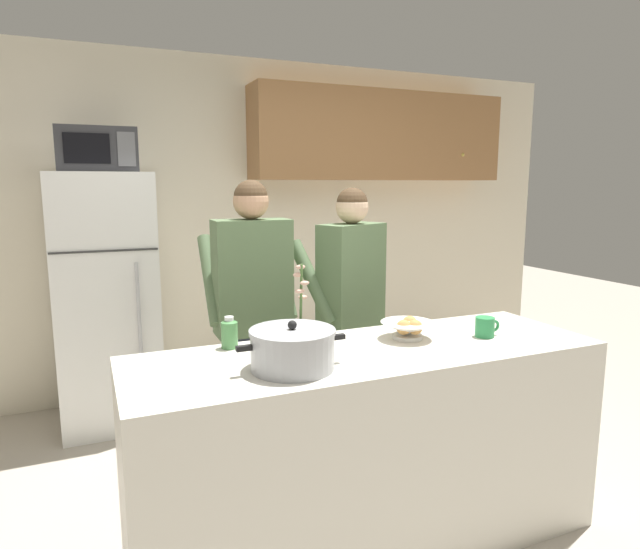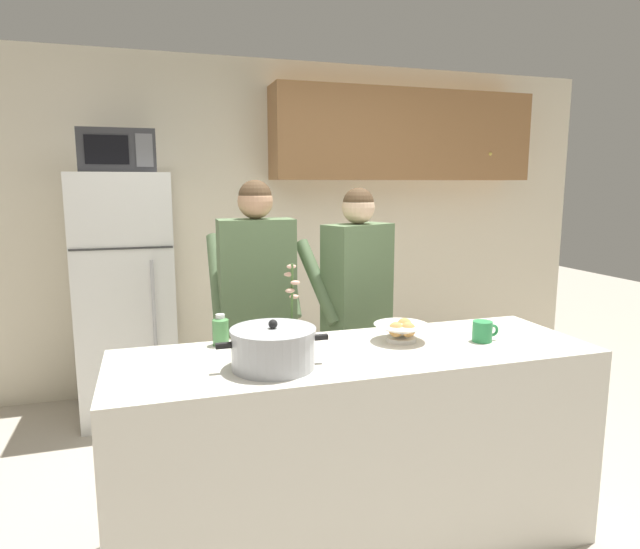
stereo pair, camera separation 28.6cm
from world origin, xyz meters
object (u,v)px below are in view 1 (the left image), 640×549
at_px(potted_orchid, 301,330).
at_px(cooking_pot, 292,349).
at_px(person_by_sink, 350,292).
at_px(microwave, 97,150).
at_px(person_near_pot, 252,293).
at_px(bottle_near_edge, 229,333).
at_px(bread_bowl, 408,328).
at_px(refrigerator, 107,301).
at_px(coffee_mug, 485,327).

bearing_deg(potted_orchid, cooking_pot, -117.01).
bearing_deg(potted_orchid, person_by_sink, 47.99).
height_order(microwave, potted_orchid, microwave).
height_order(person_near_pot, potted_orchid, person_near_pot).
bearing_deg(bottle_near_edge, microwave, 106.19).
bearing_deg(bread_bowl, refrigerator, 125.36).
xyz_separation_m(microwave, potted_orchid, (0.77, -1.62, -0.87)).
bearing_deg(cooking_pot, bottle_near_edge, 113.31).
bearing_deg(bread_bowl, bottle_near_edge, 166.87).
xyz_separation_m(bread_bowl, potted_orchid, (-0.49, 0.13, 0.01)).
height_order(person_near_pot, cooking_pot, person_near_pot).
bearing_deg(refrigerator, coffee_mug, -49.41).
distance_m(cooking_pot, bread_bowl, 0.67).
height_order(person_near_pot, person_by_sink, person_near_pot).
bearing_deg(bread_bowl, potted_orchid, 165.47).
bearing_deg(microwave, cooking_pot, -72.40).
bearing_deg(microwave, bread_bowl, -54.30).
bearing_deg(person_by_sink, bread_bowl, -94.77).
bearing_deg(bread_bowl, person_by_sink, 85.23).
bearing_deg(cooking_pot, refrigerator, 107.42).
relative_size(person_by_sink, bread_bowl, 6.37).
distance_m(person_by_sink, potted_orchid, 0.82).
bearing_deg(person_by_sink, potted_orchid, -132.01).
relative_size(microwave, potted_orchid, 1.31).
bearing_deg(potted_orchid, coffee_mug, -15.85).
height_order(refrigerator, coffee_mug, refrigerator).
bearing_deg(microwave, person_by_sink, -37.58).
xyz_separation_m(microwave, person_near_pot, (0.73, -0.96, -0.81)).
distance_m(microwave, coffee_mug, 2.62).
xyz_separation_m(microwave, cooking_pot, (0.61, -1.93, -0.85)).
height_order(person_near_pot, bread_bowl, person_near_pot).
xyz_separation_m(person_near_pot, potted_orchid, (0.04, -0.66, -0.06)).
bearing_deg(refrigerator, potted_orchid, -64.91).
relative_size(coffee_mug, bottle_near_edge, 0.92).
height_order(microwave, coffee_mug, microwave).
relative_size(microwave, coffee_mug, 3.66).
height_order(coffee_mug, potted_orchid, potted_orchid).
bearing_deg(coffee_mug, person_by_sink, 109.26).
height_order(microwave, bread_bowl, microwave).
bearing_deg(coffee_mug, bottle_near_edge, 165.47).
distance_m(microwave, person_near_pot, 1.46).
xyz_separation_m(coffee_mug, bottle_near_edge, (-1.16, 0.30, 0.02)).
bearing_deg(bottle_near_edge, cooking_pot, -66.69).
xyz_separation_m(person_by_sink, bottle_near_edge, (-0.87, -0.55, -0.02)).
bearing_deg(bottle_near_edge, refrigerator, 105.98).
distance_m(coffee_mug, bottle_near_edge, 1.20).
relative_size(bottle_near_edge, potted_orchid, 0.39).
distance_m(refrigerator, potted_orchid, 1.82).
bearing_deg(coffee_mug, bread_bowl, 162.39).
distance_m(cooking_pot, coffee_mug, 1.01).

